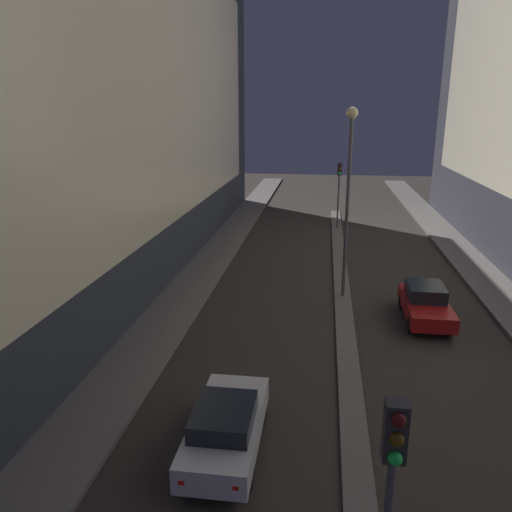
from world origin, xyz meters
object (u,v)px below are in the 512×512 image
(traffic_light_near, at_px, (391,484))
(car_left_lane, at_px, (226,427))
(car_right_lane, at_px, (425,303))
(street_lamp, at_px, (349,173))
(traffic_light_mid, at_px, (339,181))

(traffic_light_near, bearing_deg, car_left_lane, 124.39)
(traffic_light_near, distance_m, car_right_lane, 15.16)
(street_lamp, bearing_deg, car_left_lane, -105.96)
(traffic_light_mid, relative_size, car_left_lane, 1.13)
(traffic_light_mid, distance_m, street_lamp, 14.58)
(car_left_lane, bearing_deg, traffic_light_near, -55.61)
(car_left_lane, bearing_deg, traffic_light_mid, 82.66)
(traffic_light_mid, xyz_separation_m, car_left_lane, (-3.38, -26.20, -2.86))
(traffic_light_mid, bearing_deg, car_left_lane, -97.34)
(traffic_light_near, distance_m, traffic_light_mid, 31.13)
(street_lamp, relative_size, car_right_lane, 2.10)
(car_left_lane, bearing_deg, street_lamp, 74.04)
(traffic_light_near, relative_size, car_left_lane, 1.13)
(traffic_light_near, bearing_deg, street_lamp, 90.00)
(car_left_lane, bearing_deg, car_right_lane, 54.79)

